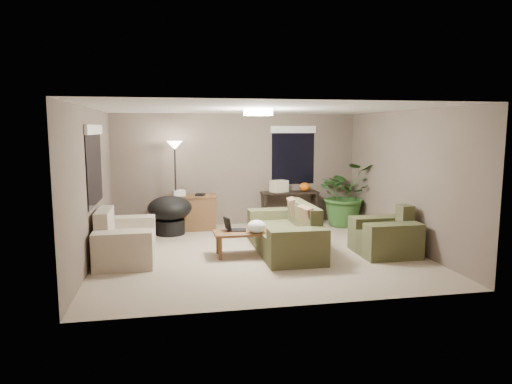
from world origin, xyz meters
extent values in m
plane|color=tan|center=(0.00, 0.00, 0.00)|extent=(5.50, 5.50, 0.00)
plane|color=white|center=(0.00, 0.00, 2.50)|extent=(5.50, 5.50, 0.00)
plane|color=#695B4E|center=(0.00, 2.50, 1.25)|extent=(5.50, 0.00, 5.50)
plane|color=#695B4E|center=(0.00, -2.50, 1.25)|extent=(5.50, 0.00, 5.50)
plane|color=#695B4E|center=(-2.75, 0.00, 1.25)|extent=(0.00, 5.00, 5.00)
plane|color=#695B4E|center=(2.75, 0.00, 1.25)|extent=(0.00, 5.00, 5.00)
cube|color=brown|center=(0.47, 0.01, 0.21)|extent=(0.95, 1.48, 0.42)
cube|color=#49492C|center=(0.83, 0.01, 0.64)|extent=(0.22, 1.48, 0.43)
cube|color=#4D4D2E|center=(0.47, -0.91, 0.30)|extent=(0.95, 0.36, 0.60)
cube|color=#4E4F2F|center=(0.47, 0.93, 0.30)|extent=(0.95, 0.36, 0.60)
cube|color=#8C7251|center=(0.77, -0.44, 0.65)|extent=(0.28, 0.47, 0.47)
cube|color=#8C7251|center=(0.77, 0.46, 0.65)|extent=(0.30, 0.48, 0.47)
cube|color=beige|center=(-2.24, 0.03, 0.21)|extent=(0.90, 0.88, 0.42)
cube|color=beige|center=(-2.58, 0.03, 0.64)|extent=(0.22, 0.88, 0.43)
cube|color=beige|center=(-2.24, -0.59, 0.30)|extent=(0.90, 0.36, 0.60)
cube|color=beige|center=(-2.24, 0.65, 0.30)|extent=(0.90, 0.36, 0.60)
cube|color=#434429|center=(2.14, -0.50, 0.21)|extent=(0.95, 0.28, 0.42)
cube|color=#4E5030|center=(2.51, -0.50, 0.64)|extent=(0.22, 0.28, 0.43)
cube|color=#4D4F2F|center=(2.14, -0.82, 0.30)|extent=(0.95, 0.36, 0.60)
cube|color=brown|center=(2.14, -0.18, 0.30)|extent=(0.95, 0.36, 0.60)
cube|color=brown|center=(-0.29, -0.13, 0.40)|extent=(1.00, 0.55, 0.04)
cylinder|color=brown|center=(-0.71, -0.33, 0.19)|extent=(0.06, 0.06, 0.38)
cylinder|color=brown|center=(0.13, -0.33, 0.19)|extent=(0.06, 0.06, 0.38)
cylinder|color=brown|center=(-0.71, 0.07, 0.19)|extent=(0.06, 0.06, 0.38)
cylinder|color=brown|center=(0.13, 0.07, 0.19)|extent=(0.06, 0.06, 0.38)
cube|color=black|center=(-0.39, -0.03, 0.43)|extent=(0.36, 0.28, 0.02)
cube|color=black|center=(-0.55, -0.03, 0.55)|extent=(0.13, 0.24, 0.22)
ellipsoid|color=white|center=(-0.09, -0.28, 0.53)|extent=(0.36, 0.33, 0.22)
cube|color=brown|center=(-1.07, 2.07, 0.35)|extent=(1.05, 0.45, 0.71)
cube|color=brown|center=(-1.07, 2.07, 0.73)|extent=(1.10, 0.50, 0.04)
cube|color=silver|center=(-1.32, 2.07, 0.81)|extent=(0.29, 0.25, 0.12)
cube|color=black|center=(-0.87, 2.02, 0.77)|extent=(0.23, 0.26, 0.04)
cube|color=black|center=(1.17, 2.25, 0.73)|extent=(1.30, 0.40, 0.04)
cube|color=black|center=(0.57, 2.25, 0.35)|extent=(0.05, 0.38, 0.71)
cube|color=black|center=(1.77, 2.25, 0.35)|extent=(0.05, 0.38, 0.71)
cube|color=black|center=(1.17, 2.25, 0.15)|extent=(1.25, 0.36, 0.03)
ellipsoid|color=orange|center=(1.52, 2.25, 0.85)|extent=(0.26, 0.26, 0.20)
cube|color=beige|center=(0.92, 2.25, 0.88)|extent=(0.42, 0.37, 0.26)
cylinder|color=black|center=(-1.52, 1.73, 0.15)|extent=(0.60, 0.60, 0.30)
ellipsoid|color=black|center=(-1.52, 1.73, 0.55)|extent=(1.17, 1.17, 0.50)
cylinder|color=black|center=(-1.39, 2.01, 0.01)|extent=(0.28, 0.28, 0.02)
cylinder|color=black|center=(-1.39, 2.01, 0.90)|extent=(0.04, 0.04, 1.78)
cone|color=white|center=(-1.39, 2.01, 1.82)|extent=(0.32, 0.32, 0.18)
cylinder|color=white|center=(0.00, 0.00, 2.44)|extent=(0.50, 0.50, 0.10)
imported|color=#2D5923|center=(2.36, 1.87, 0.56)|extent=(1.30, 1.44, 1.12)
cube|color=tan|center=(2.37, -0.07, 0.01)|extent=(0.32, 0.32, 0.03)
cylinder|color=tan|center=(2.37, -0.07, 0.25)|extent=(0.12, 0.12, 0.44)
cube|color=tan|center=(2.37, -0.07, 0.48)|extent=(0.22, 0.22, 0.03)
cube|color=black|center=(-2.73, 0.30, 1.55)|extent=(0.01, 1.50, 1.30)
cube|color=white|center=(-2.71, 0.30, 2.15)|extent=(0.05, 1.56, 0.16)
cube|color=black|center=(1.30, 2.48, 1.55)|extent=(1.00, 0.01, 1.30)
cube|color=white|center=(1.30, 2.46, 2.15)|extent=(1.06, 0.05, 0.16)
camera|label=1|loc=(-1.49, -7.68, 2.16)|focal=32.00mm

